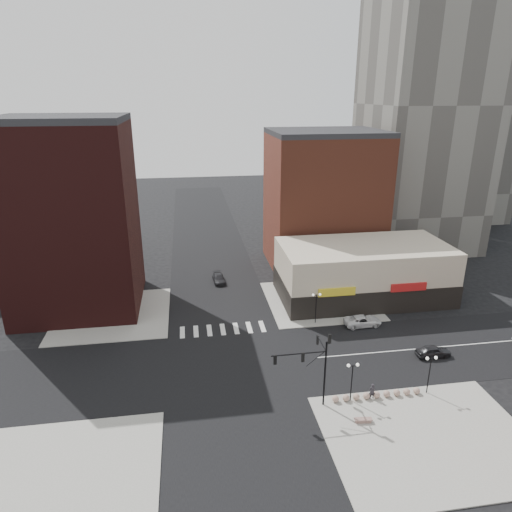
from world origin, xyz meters
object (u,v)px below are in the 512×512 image
object	(u,v)px
traffic_signal	(315,360)
dark_sedan_east	(433,351)
street_lamp_se_a	(352,373)
stone_bench	(363,420)
street_lamp_se_b	(430,365)
white_suv	(363,321)
street_lamp_ne	(316,300)
pedestrian	(372,391)
dark_sedan_north	(219,279)

from	to	relation	value
traffic_signal	dark_sedan_east	distance (m)	17.54
street_lamp_se_a	stone_bench	xyz separation A→B (m)	(0.08, -3.19, -2.97)
street_lamp_se_b	white_suv	size ratio (longest dim) A/B	0.86
traffic_signal	street_lamp_se_a	distance (m)	4.12
street_lamp_ne	pedestrian	size ratio (longest dim) A/B	2.51
pedestrian	stone_bench	world-z (taller)	pedestrian
street_lamp_ne	dark_sedan_north	size ratio (longest dim) A/B	0.98
street_lamp_ne	pedestrian	bearing A→B (deg)	-85.78
dark_sedan_north	pedestrian	bearing A→B (deg)	-72.27
traffic_signal	pedestrian	bearing A→B (deg)	-1.63
pedestrian	stone_bench	size ratio (longest dim) A/B	1.01
pedestrian	street_lamp_se_a	bearing A→B (deg)	-3.41
stone_bench	pedestrian	bearing A→B (deg)	62.62
dark_sedan_east	dark_sedan_north	distance (m)	33.92
white_suv	dark_sedan_east	world-z (taller)	white_suv
traffic_signal	dark_sedan_north	distance (m)	32.43
street_lamp_ne	stone_bench	bearing A→B (deg)	-92.74
street_lamp_se_b	street_lamp_ne	bearing A→B (deg)	113.63
pedestrian	street_lamp_ne	bearing A→B (deg)	-89.20
street_lamp_ne	white_suv	distance (m)	6.61
street_lamp_ne	stone_bench	xyz separation A→B (m)	(-0.92, -19.19, -2.97)
street_lamp_se_b	white_suv	bearing A→B (deg)	94.40
street_lamp_se_b	dark_sedan_east	xyz separation A→B (m)	(4.12, 6.25, -2.62)
white_suv	street_lamp_ne	bearing A→B (deg)	73.94
pedestrian	stone_bench	xyz separation A→B (m)	(-2.10, -3.19, -0.63)
dark_sedan_east	pedestrian	xyz separation A→B (m)	(-9.94, -6.25, 0.28)
street_lamp_se_a	pedestrian	xyz separation A→B (m)	(2.18, 0.00, -2.34)
street_lamp_ne	dark_sedan_east	world-z (taller)	street_lamp_ne
pedestrian	dark_sedan_north	bearing A→B (deg)	-71.72
traffic_signal	pedestrian	distance (m)	7.17
street_lamp_se_b	street_lamp_ne	xyz separation A→B (m)	(-7.00, 16.00, 0.00)
white_suv	stone_bench	bearing A→B (deg)	157.21
white_suv	dark_sedan_east	distance (m)	9.77
street_lamp_se_b	dark_sedan_north	xyz separation A→B (m)	(-18.40, 31.62, -2.68)
street_lamp_se_a	white_suv	xyz separation A→B (m)	(6.88, 14.50, -2.62)
street_lamp_se_a	dark_sedan_north	distance (m)	33.39
street_lamp_se_b	pedestrian	bearing A→B (deg)	180.00
street_lamp_ne	dark_sedan_east	size ratio (longest dim) A/B	1.05
street_lamp_se_a	white_suv	bearing A→B (deg)	64.60
dark_sedan_north	traffic_signal	bearing A→B (deg)	-82.05
dark_sedan_north	stone_bench	world-z (taller)	dark_sedan_north
traffic_signal	street_lamp_ne	size ratio (longest dim) A/B	1.87
traffic_signal	street_lamp_se_b	world-z (taller)	traffic_signal
white_suv	dark_sedan_north	world-z (taller)	white_suv
traffic_signal	stone_bench	distance (m)	6.90
traffic_signal	dark_sedan_north	world-z (taller)	traffic_signal
street_lamp_ne	dark_sedan_east	bearing A→B (deg)	-41.26
stone_bench	white_suv	bearing A→B (deg)	74.93
dark_sedan_north	street_lamp_se_b	bearing A→B (deg)	-63.77
street_lamp_ne	white_suv	xyz separation A→B (m)	(5.88, -1.50, -2.62)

